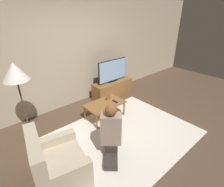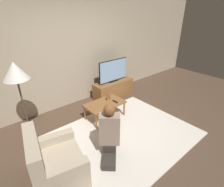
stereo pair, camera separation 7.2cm
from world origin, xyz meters
name	(u,v)px [view 2 (the right image)]	position (x,y,z in m)	size (l,w,h in m)	color
ground_plane	(122,137)	(0.00, 0.00, 0.00)	(10.00, 10.00, 0.00)	brown
wall_back	(69,55)	(0.00, 1.93, 1.30)	(10.00, 0.06, 2.60)	tan
rug	(122,137)	(0.00, 0.00, 0.01)	(2.87, 2.14, 0.02)	silver
tv_stand	(113,89)	(1.06, 1.50, 0.23)	(1.20, 0.41, 0.47)	brown
tv	(113,71)	(1.06, 1.50, 0.78)	(0.96, 0.08, 0.62)	black
coffee_table	(105,105)	(0.17, 0.77, 0.35)	(0.89, 0.52, 0.39)	brown
floor_lamp	(16,75)	(-1.39, 1.18, 1.32)	(0.43, 0.43, 1.55)	#4C4233
armchair	(55,164)	(-1.39, -0.04, 0.28)	(0.86, 0.96, 0.84)	#B7A88E
person_kneeling	(110,131)	(-0.48, -0.20, 0.50)	(0.72, 0.76, 1.00)	#332D28
picture_frame	(108,97)	(0.34, 0.84, 0.47)	(0.11, 0.01, 0.15)	brown
remote	(115,101)	(0.39, 0.66, 0.40)	(0.04, 0.15, 0.02)	black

